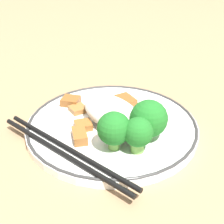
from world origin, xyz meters
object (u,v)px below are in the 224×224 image
object	(u,v)px
broccoli_back_right	(149,119)
chopsticks	(65,151)
plate	(112,125)
broccoli_back_center	(138,133)
broccoli_back_left	(114,129)

from	to	relation	value
broccoli_back_right	chopsticks	world-z (taller)	broccoli_back_right
plate	broccoli_back_right	distance (m)	0.07
broccoli_back_center	broccoli_back_right	distance (m)	0.04
broccoli_back_center	broccoli_back_right	size ratio (longest dim) A/B	0.86
broccoli_back_right	broccoli_back_center	bearing A→B (deg)	-65.28
plate	chopsticks	distance (m)	0.10
broccoli_back_left	broccoli_back_right	bearing A→B (deg)	80.52
plate	broccoli_back_center	distance (m)	0.09
broccoli_back_left	broccoli_back_right	world-z (taller)	broccoli_back_right
broccoli_back_center	chopsticks	distance (m)	0.10
broccoli_back_right	chopsticks	size ratio (longest dim) A/B	0.24
broccoli_back_left	broccoli_back_right	size ratio (longest dim) A/B	0.94
plate	broccoli_back_left	xyz separation A→B (m)	(0.05, -0.04, 0.04)
plate	broccoli_back_right	world-z (taller)	broccoli_back_right
broccoli_back_left	plate	bearing A→B (deg)	145.67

